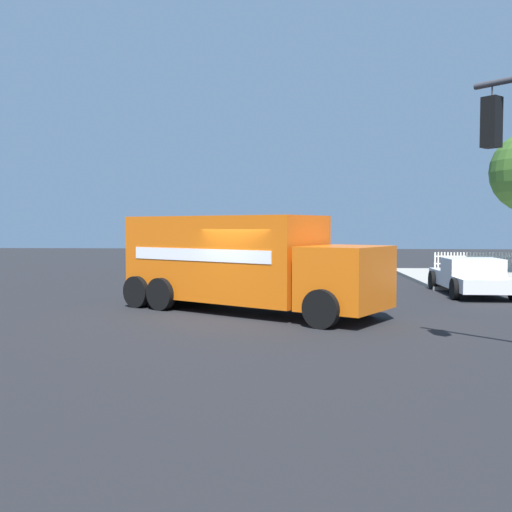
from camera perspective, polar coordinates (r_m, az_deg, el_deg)
ground_plane at (r=17.06m, az=-1.11°, el=-5.78°), size 100.00×100.00×0.00m
delivery_truck at (r=17.66m, az=-1.40°, el=-0.57°), size 8.29×6.46×2.88m
pickup_white at (r=23.52m, az=20.18°, el=-1.78°), size 2.29×5.22×1.38m
picket_fence_run at (r=35.91m, az=21.36°, el=-0.41°), size 5.68×0.05×0.95m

